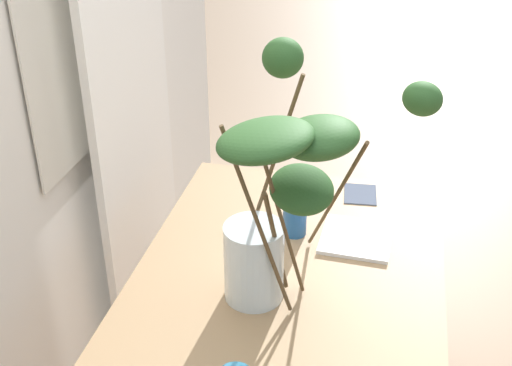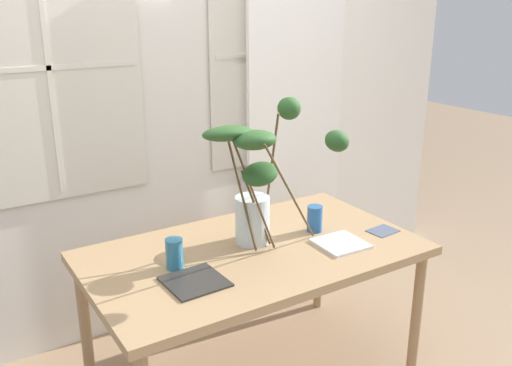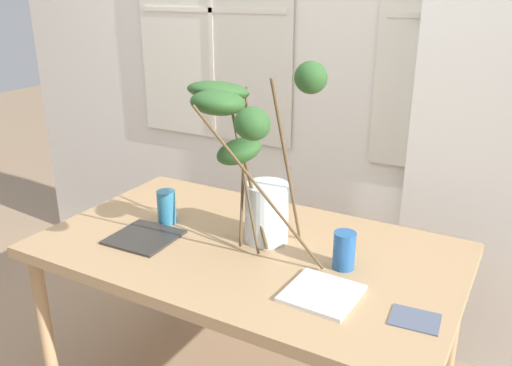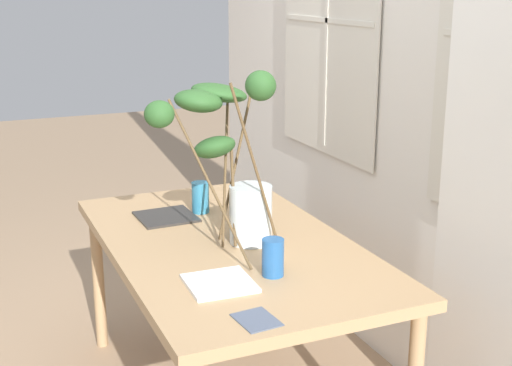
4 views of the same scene
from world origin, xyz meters
TOP-DOWN VIEW (x-y plane):
  - curtain_sheer_side at (0.74, 0.70)m, footprint 0.68×0.03m
  - dining_table at (0.00, 0.00)m, footprint 1.55×0.90m
  - vase_with_branches at (0.01, 0.00)m, footprint 0.59×0.55m
  - drinking_glass_blue_right at (0.37, 0.02)m, footprint 0.08×0.08m
  - plate_square_right at (0.38, -0.18)m, footprint 0.23×0.23m
  - napkin_folded at (0.66, -0.17)m, footprint 0.15×0.12m

SIDE VIEW (x-z plane):
  - dining_table at x=0.00m, z-range 0.30..1.02m
  - napkin_folded at x=0.66m, z-range 0.72..0.73m
  - plate_square_right at x=0.38m, z-range 0.72..0.74m
  - drinking_glass_blue_right at x=0.37m, z-range 0.72..0.86m
  - vase_with_branches at x=0.01m, z-range 0.72..1.42m
  - curtain_sheer_side at x=0.74m, z-range 0.00..2.32m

